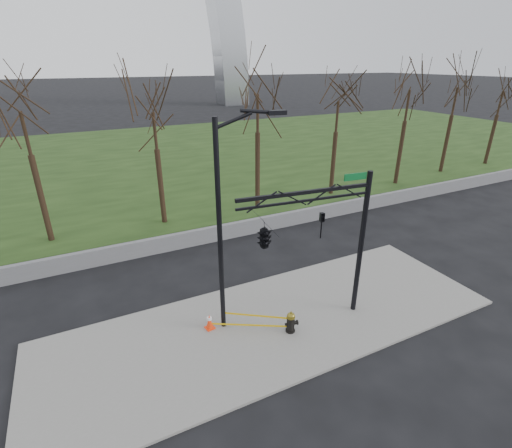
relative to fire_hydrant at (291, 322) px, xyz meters
name	(u,v)px	position (x,y,z in m)	size (l,w,h in m)	color
ground	(275,323)	(-0.26, 0.78, -0.51)	(500.00, 500.00, 0.00)	black
sidewalk	(275,322)	(-0.26, 0.78, -0.46)	(18.00, 6.00, 0.10)	gray
grass_strip	(138,159)	(-0.26, 30.78, -0.48)	(120.00, 40.00, 0.06)	#1C3312
guardrail	(207,235)	(-0.26, 8.78, -0.06)	(60.00, 0.30, 0.90)	#59595B
tree_row	(255,150)	(4.75, 12.78, 3.55)	(56.03, 4.00, 8.13)	black
fire_hydrant	(291,322)	(0.00, 0.00, 0.00)	(0.56, 0.36, 0.89)	black
traffic_cone	(209,321)	(-2.71, 1.53, -0.09)	(0.38, 0.38, 0.65)	#FF360D
street_light	(226,216)	(-1.94, 1.41, 4.18)	(2.37, 0.65, 8.21)	black
traffic_signal_mast	(285,232)	(-0.16, 0.40, 3.64)	(5.08, 2.53, 6.00)	black
caution_tape	(253,321)	(-1.23, 0.75, -0.03)	(2.70, 1.53, 0.45)	#ECB80C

